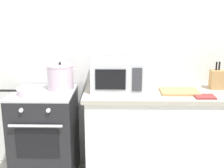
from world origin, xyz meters
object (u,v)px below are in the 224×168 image
(microwave, at_px, (117,75))
(stock_pot, at_px, (60,77))
(stove, at_px, (46,135))
(cutting_board, at_px, (179,91))
(oven_mitt, at_px, (205,97))
(knife_block, at_px, (217,79))
(frying_pan, at_px, (28,92))

(microwave, bearing_deg, stock_pot, 177.66)
(stove, distance_m, cutting_board, 1.40)
(oven_mitt, bearing_deg, knife_block, 56.75)
(microwave, distance_m, cutting_board, 0.62)
(stock_pot, bearing_deg, knife_block, 1.44)
(cutting_board, relative_size, knife_block, 1.31)
(oven_mitt, bearing_deg, frying_pan, 177.60)
(stock_pot, distance_m, frying_pan, 0.35)
(frying_pan, bearing_deg, stock_pot, 35.29)
(stove, height_order, frying_pan, frying_pan)
(frying_pan, distance_m, oven_mitt, 1.63)
(stock_pot, relative_size, cutting_board, 0.96)
(cutting_board, height_order, knife_block, knife_block)
(microwave, relative_size, cutting_board, 1.39)
(stove, height_order, microwave, microwave)
(frying_pan, xyz_separation_m, cutting_board, (1.43, 0.09, -0.02))
(knife_block, height_order, oven_mitt, knife_block)
(stove, height_order, knife_block, knife_block)
(stove, bearing_deg, cutting_board, 0.05)
(cutting_board, height_order, oven_mitt, cutting_board)
(frying_pan, xyz_separation_m, oven_mitt, (1.63, -0.07, -0.02))
(stove, height_order, stock_pot, stock_pot)
(frying_pan, distance_m, knife_block, 1.84)
(stove, xyz_separation_m, microwave, (0.72, 0.08, 0.61))
(frying_pan, height_order, knife_block, knife_block)
(stove, relative_size, frying_pan, 2.18)
(stock_pot, relative_size, frying_pan, 0.82)
(stock_pot, xyz_separation_m, oven_mitt, (1.36, -0.26, -0.12))
(stock_pot, distance_m, knife_block, 1.56)
(microwave, bearing_deg, oven_mitt, -16.60)
(stove, relative_size, microwave, 1.84)
(cutting_board, bearing_deg, oven_mitt, -38.77)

